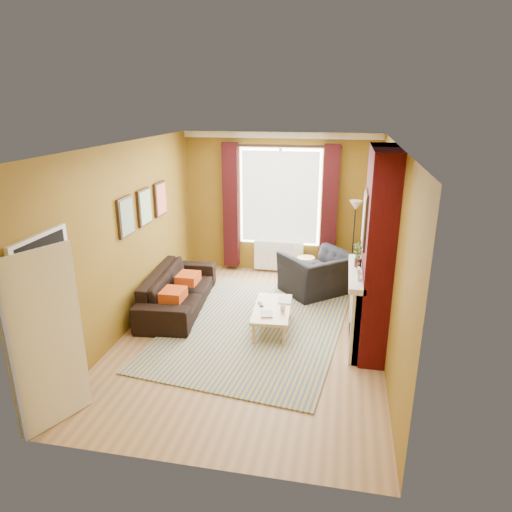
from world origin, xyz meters
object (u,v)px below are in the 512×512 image
at_px(armchair, 318,274).
at_px(wicker_stool, 306,268).
at_px(sofa, 178,290).
at_px(coffee_table, 272,310).
at_px(floor_lamp, 355,218).

relative_size(armchair, wicker_stool, 2.63).
height_order(armchair, wicker_stool, armchair).
bearing_deg(armchair, sofa, -15.50).
distance_m(coffee_table, floor_lamp, 2.71).
height_order(sofa, floor_lamp, floor_lamp).
bearing_deg(sofa, armchair, -69.72).
relative_size(coffee_table, wicker_stool, 2.55).
xyz_separation_m(sofa, wicker_stool, (2.00, 1.76, -0.10)).
height_order(wicker_stool, floor_lamp, floor_lamp).
relative_size(sofa, wicker_stool, 5.00).
xyz_separation_m(coffee_table, wicker_stool, (0.31, 2.24, -0.11)).
distance_m(sofa, wicker_stool, 2.66).
height_order(armchair, coffee_table, armchair).
bearing_deg(floor_lamp, coffee_table, -118.05).
distance_m(coffee_table, wicker_stool, 2.27).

